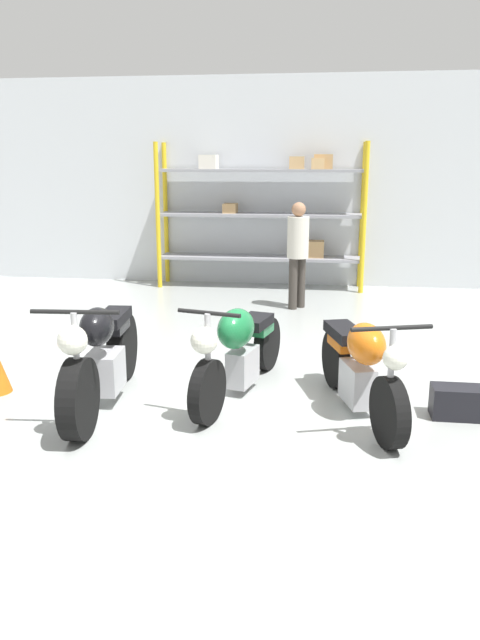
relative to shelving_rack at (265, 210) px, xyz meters
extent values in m
plane|color=#9EA3A0|center=(0.25, -5.50, -1.35)|extent=(30.00, 30.00, 0.00)
cube|color=silver|center=(0.25, 0.36, 0.45)|extent=(30.00, 0.08, 3.60)
cylinder|color=gold|center=(-1.84, -0.28, -0.11)|extent=(0.08, 0.08, 2.49)
cylinder|color=gold|center=(1.67, -0.28, -0.11)|extent=(0.08, 0.08, 2.49)
cylinder|color=gold|center=(-1.84, 0.27, -0.11)|extent=(0.08, 0.08, 2.49)
cylinder|color=gold|center=(1.67, 0.27, -0.11)|extent=(0.08, 0.08, 2.49)
cube|color=gray|center=(-0.09, -0.01, -0.83)|extent=(3.50, 0.55, 0.05)
cube|color=gray|center=(-0.09, -0.01, -0.08)|extent=(3.50, 0.55, 0.05)
cube|color=gray|center=(-0.09, -0.01, 0.66)|extent=(3.50, 0.55, 0.05)
cube|color=tan|center=(0.86, 0.02, -0.66)|extent=(0.34, 0.31, 0.28)
cube|color=silver|center=(-0.99, 0.04, 0.81)|extent=(0.30, 0.31, 0.24)
cube|color=tan|center=(0.97, 0.04, 0.81)|extent=(0.31, 0.28, 0.24)
cube|color=tan|center=(0.52, 0.06, 0.79)|extent=(0.25, 0.23, 0.21)
cube|color=tan|center=(-0.62, 0.03, 0.02)|extent=(0.23, 0.32, 0.16)
cube|color=tan|center=(0.88, -0.13, 0.78)|extent=(0.22, 0.23, 0.18)
cylinder|color=black|center=(-0.88, -6.38, -1.02)|extent=(0.21, 0.68, 0.67)
cylinder|color=black|center=(-0.98, -4.94, -1.02)|extent=(0.21, 0.68, 0.67)
cube|color=#ADADB2|center=(-0.93, -5.61, -1.05)|extent=(0.32, 0.46, 0.37)
ellipsoid|color=black|center=(-0.92, -5.78, -0.58)|extent=(0.32, 0.47, 0.34)
cube|color=black|center=(-0.96, -5.25, -0.63)|extent=(0.28, 0.60, 0.10)
cube|color=black|center=(-0.97, -5.19, -0.72)|extent=(0.23, 0.43, 0.12)
cylinder|color=#ADADB2|center=(-0.88, -6.36, -0.66)|extent=(0.05, 0.05, 0.71)
sphere|color=silver|center=(-0.87, -6.43, -0.51)|extent=(0.23, 0.23, 0.23)
cylinder|color=black|center=(-0.88, -6.33, -0.31)|extent=(0.71, 0.09, 0.04)
cylinder|color=black|center=(0.09, -5.96, -1.07)|extent=(0.24, 0.58, 0.57)
cylinder|color=black|center=(0.46, -4.47, -1.07)|extent=(0.24, 0.58, 0.57)
cube|color=#ADADB2|center=(0.29, -5.17, -1.10)|extent=(0.29, 0.45, 0.35)
ellipsoid|color=#196B38|center=(0.25, -5.33, -0.67)|extent=(0.43, 0.56, 0.37)
cube|color=black|center=(0.37, -4.85, -0.73)|extent=(0.36, 0.50, 0.10)
cube|color=#196B38|center=(0.40, -4.73, -0.82)|extent=(0.29, 0.36, 0.12)
cylinder|color=#ADADB2|center=(0.10, -5.94, -0.73)|extent=(0.06, 0.06, 0.68)
sphere|color=silver|center=(0.08, -6.01, -0.60)|extent=(0.23, 0.23, 0.23)
cylinder|color=black|center=(0.10, -5.91, -0.39)|extent=(0.55, 0.17, 0.04)
cylinder|color=black|center=(1.58, -6.21, -1.06)|extent=(0.28, 0.58, 0.57)
cylinder|color=black|center=(1.18, -4.90, -1.06)|extent=(0.28, 0.58, 0.57)
cube|color=#ADADB2|center=(1.37, -5.51, -1.09)|extent=(0.33, 0.48, 0.36)
ellipsoid|color=orange|center=(1.42, -5.67, -0.67)|extent=(0.43, 0.57, 0.35)
cube|color=black|center=(1.25, -5.13, -0.73)|extent=(0.41, 0.63, 0.10)
cube|color=orange|center=(1.25, -5.13, -0.82)|extent=(0.32, 0.45, 0.12)
cylinder|color=#ADADB2|center=(1.57, -6.19, -0.73)|extent=(0.06, 0.06, 0.67)
sphere|color=silver|center=(1.59, -6.26, -0.60)|extent=(0.19, 0.19, 0.19)
cylinder|color=black|center=(1.57, -6.16, -0.40)|extent=(0.63, 0.22, 0.04)
cylinder|color=#38332D|center=(0.70, -1.50, -0.96)|extent=(0.13, 0.13, 0.77)
cylinder|color=#38332D|center=(0.58, -1.64, -0.96)|extent=(0.13, 0.13, 0.77)
cylinder|color=beige|center=(0.64, -1.57, -0.27)|extent=(0.45, 0.45, 0.61)
sphere|color=#9E7051|center=(0.64, -1.57, 0.14)|extent=(0.21, 0.21, 0.21)
cube|color=black|center=(2.23, -5.54, -1.21)|extent=(0.44, 0.26, 0.28)
camera|label=1|loc=(1.04, -10.84, 0.84)|focal=35.00mm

